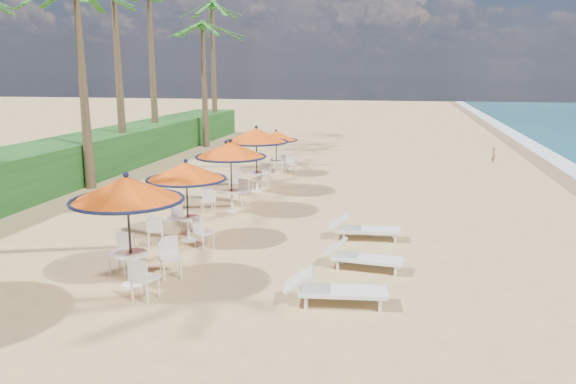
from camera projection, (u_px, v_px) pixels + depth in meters
name	position (u px, v px, depth m)	size (l,w,h in m)	color
ground	(350.00, 298.00, 12.18)	(160.00, 160.00, 0.00)	tan
scrub_hedge	(73.00, 160.00, 25.16)	(3.00, 40.00, 1.80)	#194716
station_0	(130.00, 203.00, 12.51)	(2.54, 2.54, 2.65)	black
station_1	(185.00, 181.00, 15.89)	(2.30, 2.30, 2.39)	black
station_2	(230.00, 156.00, 19.21)	(2.45, 2.55, 2.56)	black
station_3	(256.00, 143.00, 22.41)	(2.58, 2.58, 2.69)	black
station_4	(277.00, 141.00, 26.43)	(2.04, 2.04, 2.12)	black
lounger_near	(332.00, 289.00, 11.75)	(2.22, 0.92, 0.77)	white
lounger_mid	(360.00, 256.00, 13.88)	(2.05, 0.82, 0.72)	white
lounger_far	(362.00, 228.00, 16.30)	(2.13, 0.86, 0.74)	white
palm_3	(77.00, 0.00, 21.87)	(5.00, 5.00, 8.26)	brown
palm_6	(203.00, 33.00, 34.58)	(5.00, 5.00, 7.76)	brown
palm_7	(212.00, 14.00, 39.14)	(5.00, 5.00, 9.46)	brown
person	(494.00, 155.00, 29.80)	(0.32, 0.21, 0.87)	#8A5B46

